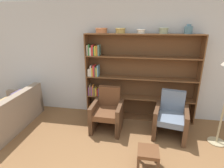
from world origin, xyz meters
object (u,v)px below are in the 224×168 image
at_px(couch, 7,115).
at_px(armchair_cushioned, 171,117).
at_px(bowl_sage, 101,30).
at_px(vase_tall, 188,30).
at_px(bookshelf, 132,79).
at_px(bowl_slate, 141,31).
at_px(armchair_leather, 108,112).
at_px(footstool, 148,154).
at_px(bowl_olive, 120,30).
at_px(bowl_brass, 164,30).

xyz_separation_m(couch, armchair_cushioned, (3.58, 0.33, 0.12)).
height_order(bowl_sage, vase_tall, vase_tall).
distance_m(bookshelf, couch, 2.97).
height_order(bowl_slate, armchair_leather, bowl_slate).
bearing_deg(vase_tall, footstool, -113.85).
bearing_deg(bookshelf, armchair_cushioned, -36.32).
relative_size(bowl_sage, armchair_leather, 0.30).
distance_m(armchair_cushioned, footstool, 1.15).
height_order(bowl_olive, armchair_leather, bowl_olive).
height_order(bowl_olive, vase_tall, vase_tall).
bearing_deg(vase_tall, armchair_leather, -159.34).
distance_m(bookshelf, armchair_cushioned, 1.22).
bearing_deg(armchair_cushioned, bowl_brass, -57.78).
xyz_separation_m(bookshelf, bowl_brass, (0.62, -0.03, 1.10)).
relative_size(couch, footstool, 4.91).
xyz_separation_m(bowl_olive, footstool, (0.68, -1.64, -1.81)).
xyz_separation_m(bowl_brass, footstool, (-0.23, -1.64, -1.81)).
height_order(vase_tall, footstool, vase_tall).
bearing_deg(footstool, bowl_brass, 81.88).
bearing_deg(bowl_brass, footstool, -98.12).
distance_m(bowl_olive, couch, 3.17).
distance_m(bookshelf, bowl_olive, 1.14).
xyz_separation_m(bowl_olive, armchair_leather, (-0.18, -0.60, -1.69)).
xyz_separation_m(bowl_sage, armchair_leather, (0.25, -0.60, -1.69)).
bearing_deg(armchair_leather, bookshelf, -125.68).
height_order(bowl_sage, footstool, bowl_sage).
xyz_separation_m(bowl_sage, bowl_olive, (0.43, -0.00, -0.00)).
xyz_separation_m(bowl_sage, bowl_slate, (0.87, 0.00, -0.01)).
bearing_deg(couch, bookshelf, -72.65).
relative_size(vase_tall, armchair_cushioned, 0.21).
bearing_deg(vase_tall, bowl_brass, 180.00).
height_order(bookshelf, armchair_cushioned, bookshelf).
bearing_deg(bowl_sage, bowl_brass, 0.00).
bearing_deg(bookshelf, bowl_slate, -11.68).
height_order(bowl_olive, couch, bowl_olive).
distance_m(bowl_sage, vase_tall, 1.83).
bearing_deg(bowl_sage, bowl_olive, -0.00).
bearing_deg(bowl_brass, bowl_slate, 180.00).
bearing_deg(couch, footstool, -105.01).
relative_size(bowl_brass, vase_tall, 1.07).
bearing_deg(armchair_cushioned, bowl_olive, -17.10).
height_order(bowl_sage, bowl_olive, bowl_sage).
distance_m(bowl_olive, footstool, 2.53).
bearing_deg(bowl_brass, bookshelf, 177.13).
bearing_deg(armchair_cushioned, couch, 15.66).
bearing_deg(footstool, bowl_slate, 98.07).
distance_m(armchair_leather, armchair_cushioned, 1.33).
relative_size(bowl_olive, bowl_brass, 1.12).
relative_size(bookshelf, bowl_sage, 9.39).
distance_m(bowl_olive, vase_tall, 1.40).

